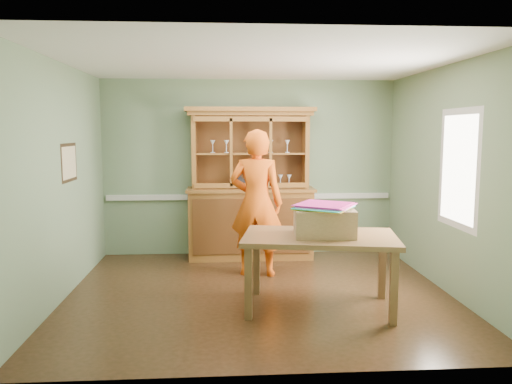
{
  "coord_description": "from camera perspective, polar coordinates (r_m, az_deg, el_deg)",
  "views": [
    {
      "loc": [
        -0.42,
        -5.74,
        1.93
      ],
      "look_at": [
        -0.01,
        0.4,
        1.17
      ],
      "focal_mm": 35.0,
      "sensor_mm": 36.0,
      "label": 1
    }
  ],
  "objects": [
    {
      "name": "china_hutch",
      "position": [
        7.57,
        -0.64,
        -1.55
      ],
      "size": [
        1.93,
        0.64,
        2.27
      ],
      "color": "#925C27",
      "rests_on": "floor"
    },
    {
      "name": "floor",
      "position": [
        6.07,
        0.32,
        -11.48
      ],
      "size": [
        4.5,
        4.5,
        0.0
      ],
      "primitive_type": "plane",
      "color": "#442716",
      "rests_on": "ground"
    },
    {
      "name": "window_panel",
      "position": [
        6.06,
        22.09,
        2.48
      ],
      "size": [
        0.03,
        0.96,
        1.36
      ],
      "color": "silver",
      "rests_on": "wall_right"
    },
    {
      "name": "wall_back",
      "position": [
        7.77,
        -0.75,
        2.78
      ],
      "size": [
        4.5,
        0.0,
        4.5
      ],
      "primitive_type": "plane",
      "rotation": [
        1.57,
        0.0,
        0.0
      ],
      "color": "gray",
      "rests_on": "floor"
    },
    {
      "name": "dining_table",
      "position": [
        5.43,
        7.29,
        -5.9
      ],
      "size": [
        1.77,
        1.24,
        0.81
      ],
      "rotation": [
        0.0,
        0.0,
        -0.17
      ],
      "color": "brown",
      "rests_on": "floor"
    },
    {
      "name": "wall_right",
      "position": [
        6.35,
        21.02,
        1.36
      ],
      "size": [
        0.0,
        4.0,
        4.0
      ],
      "primitive_type": "plane",
      "rotation": [
        1.57,
        0.0,
        -1.57
      ],
      "color": "gray",
      "rests_on": "floor"
    },
    {
      "name": "wall_left",
      "position": [
        6.05,
        -21.45,
        1.08
      ],
      "size": [
        0.0,
        4.0,
        4.0
      ],
      "primitive_type": "plane",
      "rotation": [
        1.57,
        0.0,
        1.57
      ],
      "color": "gray",
      "rests_on": "floor"
    },
    {
      "name": "person",
      "position": [
        6.61,
        0.04,
        -1.26
      ],
      "size": [
        0.79,
        0.6,
        1.95
      ],
      "primitive_type": "imported",
      "rotation": [
        0.0,
        0.0,
        2.93
      ],
      "color": "#ED570F",
      "rests_on": "floor"
    },
    {
      "name": "chair_rail",
      "position": [
        7.79,
        -0.73,
        -0.53
      ],
      "size": [
        4.41,
        0.05,
        0.08
      ],
      "primitive_type": "cube",
      "color": "silver",
      "rests_on": "wall_back"
    },
    {
      "name": "framed_map",
      "position": [
        6.31,
        -20.54,
        3.17
      ],
      "size": [
        0.03,
        0.6,
        0.46
      ],
      "color": "#322314",
      "rests_on": "wall_left"
    },
    {
      "name": "ceiling",
      "position": [
        5.8,
        0.34,
        14.7
      ],
      "size": [
        4.5,
        4.5,
        0.0
      ],
      "primitive_type": "plane",
      "rotation": [
        3.14,
        0.0,
        0.0
      ],
      "color": "white",
      "rests_on": "wall_back"
    },
    {
      "name": "kite_stack",
      "position": [
        5.32,
        7.88,
        -1.64
      ],
      "size": [
        0.71,
        0.71,
        0.05
      ],
      "rotation": [
        0.0,
        0.0,
        1.06
      ],
      "color": "yellow",
      "rests_on": "cardboard_box"
    },
    {
      "name": "cardboard_box",
      "position": [
        5.37,
        7.8,
        -3.41
      ],
      "size": [
        0.67,
        0.55,
        0.29
      ],
      "primitive_type": "cube",
      "rotation": [
        0.0,
        0.0,
        -0.09
      ],
      "color": "#A48154",
      "rests_on": "dining_table"
    },
    {
      "name": "wall_front",
      "position": [
        3.8,
        2.52,
        -1.7
      ],
      "size": [
        4.5,
        0.0,
        4.5
      ],
      "primitive_type": "plane",
      "rotation": [
        -1.57,
        0.0,
        0.0
      ],
      "color": "gray",
      "rests_on": "floor"
    }
  ]
}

